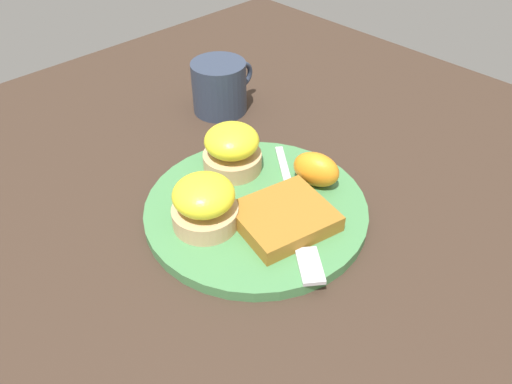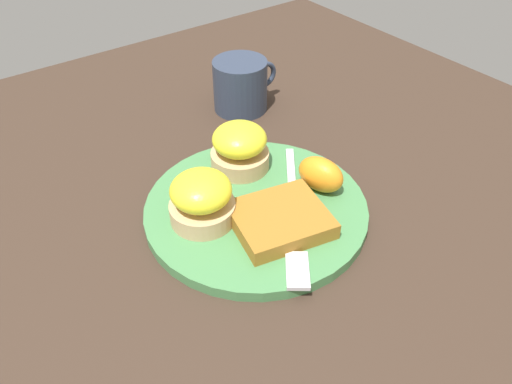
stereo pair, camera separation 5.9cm
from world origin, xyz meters
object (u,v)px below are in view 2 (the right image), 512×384
at_px(sandwich_benedict_left, 240,148).
at_px(fork, 294,219).
at_px(sandwich_benedict_right, 202,199).
at_px(hashbrown_patty, 277,221).
at_px(cup, 241,85).
at_px(orange_wedge, 321,174).

bearing_deg(sandwich_benedict_left, fork, -94.59).
distance_m(sandwich_benedict_right, fork, 0.11).
height_order(sandwich_benedict_left, hashbrown_patty, sandwich_benedict_left).
bearing_deg(sandwich_benedict_right, fork, -38.17).
bearing_deg(sandwich_benedict_left, cup, 54.26).
distance_m(orange_wedge, cup, 0.24).
bearing_deg(sandwich_benedict_right, orange_wedge, -15.06).
bearing_deg(cup, fork, -112.99).
relative_size(sandwich_benedict_left, cup, 0.68).
relative_size(fork, cup, 1.80).
bearing_deg(cup, sandwich_benedict_right, -134.39).
xyz_separation_m(sandwich_benedict_right, fork, (0.08, -0.07, -0.03)).
bearing_deg(orange_wedge, sandwich_benedict_left, 118.91).
height_order(sandwich_benedict_right, fork, sandwich_benedict_right).
xyz_separation_m(sandwich_benedict_right, cup, (0.20, 0.20, -0.00)).
height_order(hashbrown_patty, orange_wedge, orange_wedge).
distance_m(hashbrown_patty, cup, 0.30).
bearing_deg(sandwich_benedict_right, hashbrown_patty, -46.57).
distance_m(sandwich_benedict_right, hashbrown_patty, 0.09).
distance_m(sandwich_benedict_left, hashbrown_patty, 0.13).
height_order(sandwich_benedict_right, hashbrown_patty, sandwich_benedict_right).
xyz_separation_m(orange_wedge, fork, (-0.06, -0.03, -0.02)).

